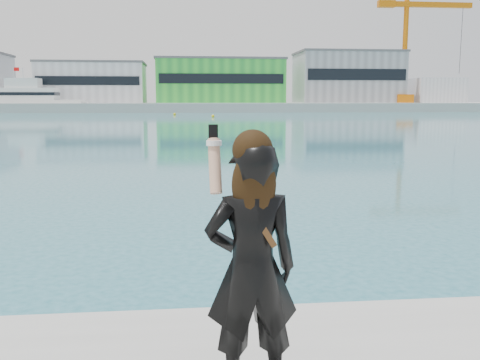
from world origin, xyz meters
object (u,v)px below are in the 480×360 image
object	(u,v)px
motor_yacht	(33,100)
buoy_extra	(175,115)
woman	(252,261)
dock_crane	(410,48)
buoy_near	(213,117)

from	to	relation	value
motor_yacht	buoy_extra	world-z (taller)	motor_yacht
motor_yacht	buoy_extra	bearing A→B (deg)	-34.99
motor_yacht	woman	world-z (taller)	motor_yacht
dock_crane	woman	bearing A→B (deg)	-113.72
buoy_near	buoy_extra	distance (m)	13.81
motor_yacht	buoy_near	xyz separation A→B (m)	(36.74, -34.55, -2.68)
dock_crane	buoy_near	xyz separation A→B (m)	(-49.45, -40.53, -15.07)
dock_crane	buoy_near	size ratio (longest dim) A/B	48.00
dock_crane	buoy_extra	world-z (taller)	dock_crane
woman	dock_crane	bearing A→B (deg)	-117.09
motor_yacht	woman	xyz separation A→B (m)	(32.38, -116.47, -0.99)
dock_crane	motor_yacht	world-z (taller)	dock_crane
dock_crane	buoy_near	bearing A→B (deg)	-140.66
buoy_near	woman	world-z (taller)	woman
motor_yacht	buoy_extra	distance (m)	37.84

